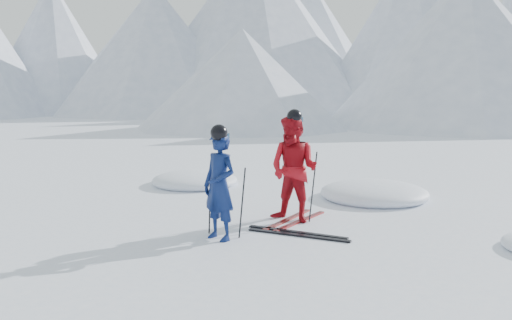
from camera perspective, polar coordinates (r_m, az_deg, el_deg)
The scene contains 12 objects.
ground at distance 8.14m, azimuth 10.09°, elevation -9.13°, with size 160.00×160.00×0.00m, color white.
skier_blue at distance 8.29m, azimuth -3.87°, elevation -2.76°, with size 0.61×0.40×1.67m, color #0D1C50.
skier_red at distance 9.39m, azimuth 4.00°, elevation -0.96°, with size 0.90×0.70×1.85m, color #AC0D17.
pole_blue_left at distance 8.64m, azimuth -4.87°, elevation -4.22°, with size 0.02×0.02×1.11m, color black.
pole_blue_right at distance 8.41m, azimuth -1.47°, elevation -4.54°, with size 0.02×0.02×1.11m, color black.
pole_red_left at distance 9.80m, azimuth 3.14°, elevation -2.41°, with size 0.02×0.02×1.24m, color black.
pole_red_right at distance 9.44m, azimuth 6.02°, elevation -2.84°, with size 0.02×0.02×1.24m, color black.
ski_worn_left at distance 9.63m, azimuth 3.32°, elevation -6.27°, with size 0.09×1.70×0.03m, color black.
ski_worn_right at distance 9.52m, azimuth 4.59°, elevation -6.45°, with size 0.09×1.70×0.03m, color black.
ski_loose_a at distance 8.82m, azimuth 4.34°, elevation -7.59°, with size 0.09×1.70×0.03m, color black.
ski_loose_b at distance 8.65m, azimuth 4.46°, elevation -7.90°, with size 0.09×1.70×0.03m, color black.
snow_lumps at distance 11.21m, azimuth 7.20°, elevation -4.38°, with size 10.17×6.38×0.50m.
Camera 1 is at (2.92, -7.22, 2.35)m, focal length 38.00 mm.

